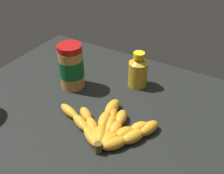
# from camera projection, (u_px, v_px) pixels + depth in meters

# --- Properties ---
(ground_plane) EXTENTS (0.91, 0.71, 0.03)m
(ground_plane) POSITION_uv_depth(u_px,v_px,m) (99.00, 108.00, 0.88)
(ground_plane) COLOR black
(banana_bunch) EXTENTS (0.31, 0.21, 0.04)m
(banana_bunch) POSITION_uv_depth(u_px,v_px,m) (109.00, 127.00, 0.77)
(banana_bunch) COLOR gold
(banana_bunch) RESTS_ON ground_plane
(peanut_butter_jar) EXTENTS (0.08, 0.08, 0.16)m
(peanut_butter_jar) POSITION_uv_depth(u_px,v_px,m) (71.00, 67.00, 0.92)
(peanut_butter_jar) COLOR #BF8442
(peanut_butter_jar) RESTS_ON ground_plane
(honey_bottle) EXTENTS (0.07, 0.07, 0.13)m
(honey_bottle) POSITION_uv_depth(u_px,v_px,m) (138.00, 71.00, 0.93)
(honey_bottle) COLOR gold
(honey_bottle) RESTS_ON ground_plane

